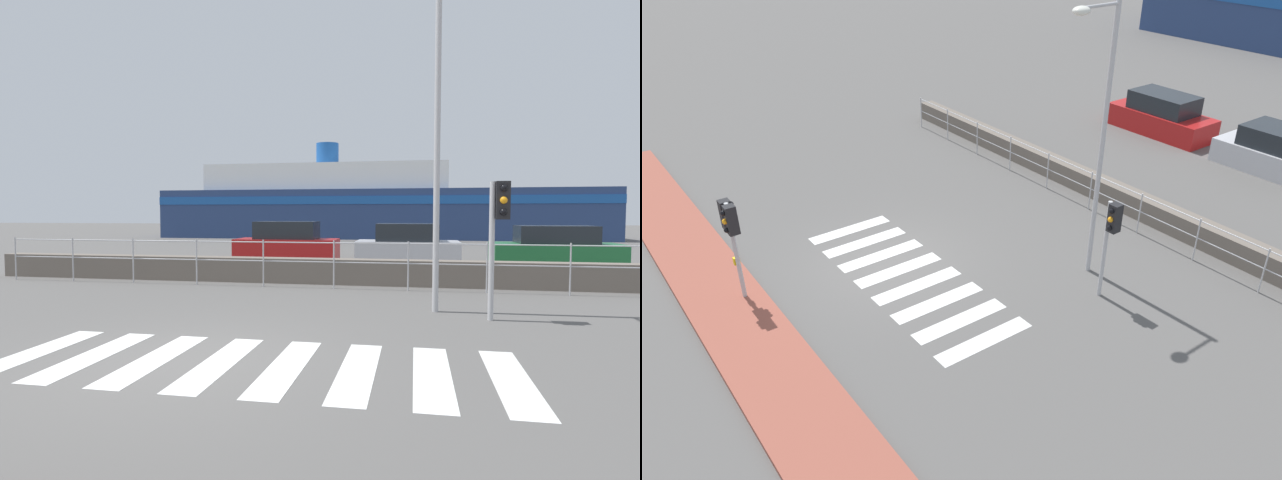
% 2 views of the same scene
% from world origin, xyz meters
% --- Properties ---
extents(ground_plane, '(160.00, 160.00, 0.00)m').
position_xyz_m(ground_plane, '(0.00, 0.00, 0.00)').
color(ground_plane, '#565451').
extents(sidewalk_brick, '(24.00, 1.80, 0.12)m').
position_xyz_m(sidewalk_brick, '(0.00, -4.10, 0.06)').
color(sidewalk_brick, '#934C3D').
rests_on(sidewalk_brick, ground_plane).
extents(crosswalk, '(6.75, 2.40, 0.01)m').
position_xyz_m(crosswalk, '(0.95, 0.00, 0.00)').
color(crosswalk, silver).
rests_on(crosswalk, ground_plane).
extents(seawall, '(18.81, 0.55, 0.69)m').
position_xyz_m(seawall, '(0.00, 7.42, 0.34)').
color(seawall, '#6B6056').
rests_on(seawall, ground_plane).
extents(harbor_fence, '(16.97, 0.04, 1.24)m').
position_xyz_m(harbor_fence, '(0.00, 6.55, 0.81)').
color(harbor_fence, '#B2B2B5').
rests_on(harbor_fence, ground_plane).
extents(traffic_light_near, '(0.58, 0.41, 2.58)m').
position_xyz_m(traffic_light_near, '(-0.52, -3.66, 2.01)').
color(traffic_light_near, '#B2B2B5').
rests_on(traffic_light_near, ground_plane).
extents(traffic_light_far, '(0.34, 0.32, 2.51)m').
position_xyz_m(traffic_light_far, '(4.45, 3.33, 1.84)').
color(traffic_light_far, '#B2B2B5').
rests_on(traffic_light_far, ground_plane).
extents(streetlamp, '(0.32, 1.36, 6.69)m').
position_xyz_m(streetlamp, '(3.38, 3.72, 4.11)').
color(streetlamp, '#B2B2B5').
rests_on(streetlamp, ground_plane).
extents(parked_car_red, '(4.19, 1.71, 1.60)m').
position_xyz_m(parked_car_red, '(-2.22, 13.94, 0.68)').
color(parked_car_red, '#B21919').
rests_on(parked_car_red, ground_plane).
extents(parked_car_silver, '(3.99, 1.89, 1.53)m').
position_xyz_m(parked_car_silver, '(2.69, 13.94, 0.65)').
color(parked_car_silver, '#BCBCC1').
rests_on(parked_car_silver, ground_plane).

